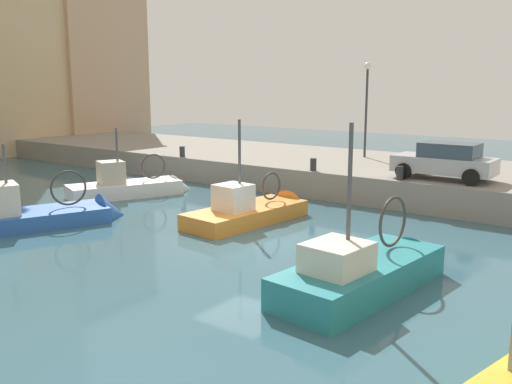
# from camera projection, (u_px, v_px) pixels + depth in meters

# --- Properties ---
(water_surface) EXTENTS (80.00, 80.00, 0.00)m
(water_surface) POSITION_uv_depth(u_px,v_px,m) (246.00, 242.00, 17.80)
(water_surface) COLOR #386070
(water_surface) RESTS_ON ground
(quay_wall) EXTENTS (9.00, 56.00, 1.20)m
(quay_wall) POSITION_uv_depth(u_px,v_px,m) (394.00, 176.00, 26.69)
(quay_wall) COLOR gray
(quay_wall) RESTS_ON ground
(fishing_boat_blue) EXTENTS (6.60, 4.07, 3.86)m
(fishing_boat_blue) POSITION_uv_depth(u_px,v_px,m) (37.00, 221.00, 19.76)
(fishing_boat_blue) COLOR #2D60B7
(fishing_boat_blue) RESTS_ON ground
(fishing_boat_teal) EXTENTS (6.07, 2.50, 4.95)m
(fishing_boat_teal) POSITION_uv_depth(u_px,v_px,m) (368.00, 284.00, 13.74)
(fishing_boat_teal) COLOR teal
(fishing_boat_teal) RESTS_ON ground
(fishing_boat_orange) EXTENTS (5.83, 2.48, 4.58)m
(fishing_boat_orange) POSITION_uv_depth(u_px,v_px,m) (254.00, 217.00, 20.60)
(fishing_boat_orange) COLOR orange
(fishing_boat_orange) RESTS_ON ground
(fishing_boat_white) EXTENTS (5.89, 3.65, 3.85)m
(fishing_boat_white) POSITION_uv_depth(u_px,v_px,m) (133.00, 193.00, 25.14)
(fishing_boat_white) COLOR white
(fishing_boat_white) RESTS_ON ground
(parked_car_silver) EXTENTS (1.93, 3.88, 1.48)m
(parked_car_silver) POSITION_uv_depth(u_px,v_px,m) (445.00, 161.00, 22.12)
(parked_car_silver) COLOR #B7B7BC
(parked_car_silver) RESTS_ON quay_wall
(mooring_bollard_south) EXTENTS (0.28, 0.28, 0.55)m
(mooring_bollard_south) POSITION_uv_depth(u_px,v_px,m) (400.00, 173.00, 22.09)
(mooring_bollard_south) COLOR #2D2D33
(mooring_bollard_south) RESTS_ON quay_wall
(mooring_bollard_mid) EXTENTS (0.28, 0.28, 0.55)m
(mooring_bollard_mid) POSITION_uv_depth(u_px,v_px,m) (313.00, 164.00, 24.46)
(mooring_bollard_mid) COLOR #2D2D33
(mooring_bollard_mid) RESTS_ON quay_wall
(mooring_bollard_north) EXTENTS (0.28, 0.28, 0.55)m
(mooring_bollard_north) POSITION_uv_depth(u_px,v_px,m) (182.00, 151.00, 29.19)
(mooring_bollard_north) COLOR #2D2D33
(mooring_bollard_north) RESTS_ON quay_wall
(quay_streetlamp) EXTENTS (0.36, 0.36, 4.83)m
(quay_streetlamp) POSITION_uv_depth(u_px,v_px,m) (367.00, 94.00, 28.50)
(quay_streetlamp) COLOR #38383D
(quay_streetlamp) RESTS_ON quay_wall
(waterfront_building_east) EXTENTS (7.85, 7.13, 13.79)m
(waterfront_building_east) POSITION_uv_depth(u_px,v_px,m) (85.00, 59.00, 45.33)
(waterfront_building_east) COLOR tan
(waterfront_building_east) RESTS_ON ground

